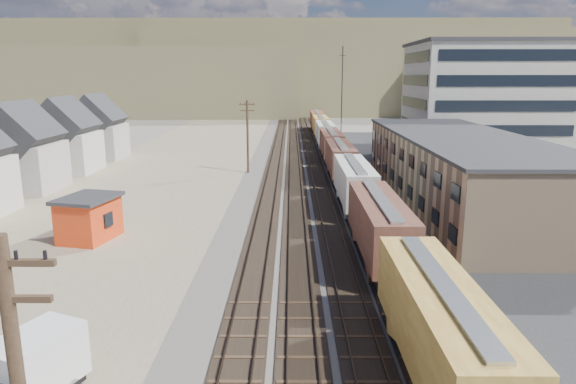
{
  "coord_description": "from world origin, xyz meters",
  "views": [
    {
      "loc": [
        -2.55,
        -27.93,
        13.15
      ],
      "look_at": [
        -2.82,
        16.89,
        3.0
      ],
      "focal_mm": 32.0,
      "sensor_mm": 36.0,
      "label": 1
    }
  ],
  "objects_px": {
    "utility_pole_north": "(248,135)",
    "parked_car_blue": "(453,156)",
    "freight_train": "(335,150)",
    "box_truck": "(22,377)",
    "maintenance_shed": "(89,218)"
  },
  "relations": [
    {
      "from": "freight_train",
      "to": "utility_pole_north",
      "type": "bearing_deg",
      "value": -164.73
    },
    {
      "from": "freight_train",
      "to": "maintenance_shed",
      "type": "height_order",
      "value": "freight_train"
    },
    {
      "from": "utility_pole_north",
      "to": "maintenance_shed",
      "type": "relative_size",
      "value": 1.74
    },
    {
      "from": "freight_train",
      "to": "utility_pole_north",
      "type": "distance_m",
      "value": 12.99
    },
    {
      "from": "freight_train",
      "to": "parked_car_blue",
      "type": "height_order",
      "value": "freight_train"
    },
    {
      "from": "maintenance_shed",
      "to": "box_truck",
      "type": "bearing_deg",
      "value": -75.26
    },
    {
      "from": "freight_train",
      "to": "parked_car_blue",
      "type": "distance_m",
      "value": 21.56
    },
    {
      "from": "maintenance_shed",
      "to": "parked_car_blue",
      "type": "relative_size",
      "value": 1.17
    },
    {
      "from": "utility_pole_north",
      "to": "parked_car_blue",
      "type": "bearing_deg",
      "value": 20.36
    },
    {
      "from": "utility_pole_north",
      "to": "box_truck",
      "type": "relative_size",
      "value": 1.66
    },
    {
      "from": "box_truck",
      "to": "parked_car_blue",
      "type": "bearing_deg",
      "value": 60.06
    },
    {
      "from": "box_truck",
      "to": "parked_car_blue",
      "type": "relative_size",
      "value": 1.23
    },
    {
      "from": "box_truck",
      "to": "maintenance_shed",
      "type": "distance_m",
      "value": 22.86
    },
    {
      "from": "parked_car_blue",
      "to": "freight_train",
      "type": "bearing_deg",
      "value": 140.34
    },
    {
      "from": "box_truck",
      "to": "parked_car_blue",
      "type": "height_order",
      "value": "box_truck"
    }
  ]
}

